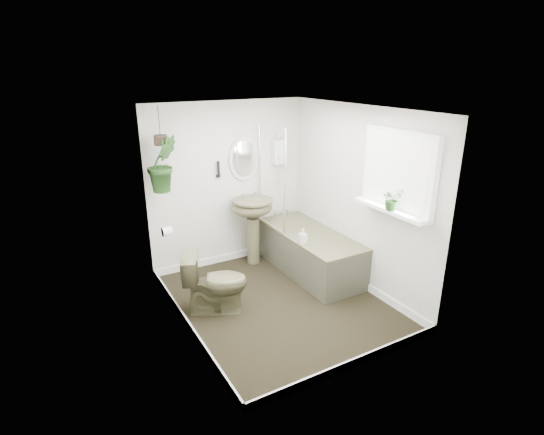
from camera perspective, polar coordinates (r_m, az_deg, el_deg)
floor at (r=5.30m, az=0.82°, el=-11.35°), size 2.30×2.80×0.02m
ceiling at (r=4.56m, az=0.96°, el=14.52°), size 2.30×2.80×0.02m
wall_back at (r=6.01m, az=-5.96°, el=4.42°), size 2.30×0.02×2.30m
wall_front at (r=3.75m, az=11.92°, el=-5.56°), size 2.30×0.02×2.30m
wall_left at (r=4.37m, az=-12.37°, el=-1.87°), size 0.02×2.80×2.30m
wall_right at (r=5.46m, az=11.46°, el=2.55°), size 0.02×2.80×2.30m
skirting at (r=5.27m, az=0.82°, el=-10.79°), size 2.30×2.80×0.10m
bathtub at (r=5.92m, az=5.09°, el=-4.65°), size 0.72×1.72×0.58m
bath_screen at (r=5.81m, az=-0.06°, el=5.34°), size 0.04×0.72×1.40m
shower_box at (r=6.21m, az=1.01°, el=8.82°), size 0.20×0.10×0.35m
oval_mirror at (r=5.99m, az=-3.72°, el=7.89°), size 0.46×0.03×0.62m
wall_sconce at (r=5.84m, az=-7.20°, el=6.48°), size 0.04×0.04×0.22m
toilet_roll_holder at (r=5.10m, az=-13.94°, el=-1.83°), size 0.11×0.11×0.11m
window_recess at (r=4.79m, az=16.67°, el=5.95°), size 0.08×1.00×0.90m
window_sill at (r=4.86m, az=15.61°, el=1.06°), size 0.18×1.00×0.04m
window_blinds at (r=4.76m, az=16.29°, el=5.90°), size 0.01×0.86×0.76m
toilet at (r=4.99m, az=-7.63°, el=-8.61°), size 0.83×0.67×0.74m
pedestal_sink at (r=6.08m, az=-2.56°, el=-1.87°), size 0.57×0.49×0.97m
sill_plant at (r=4.74m, az=15.83°, el=2.38°), size 0.23×0.21×0.24m
hanging_plant at (r=5.31m, az=-14.48°, el=7.00°), size 0.41×0.34×0.69m
soap_bottle at (r=5.42m, az=4.16°, el=-2.50°), size 0.09×0.10×0.19m
hanging_pot at (r=5.26m, az=-14.75°, el=10.04°), size 0.16×0.16×0.12m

